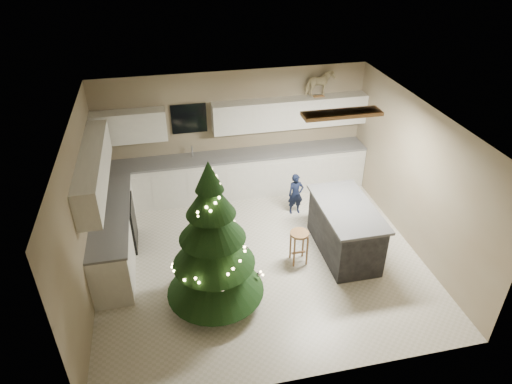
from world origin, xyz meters
The scene contains 8 objects.
ground_plane centered at (0.00, 0.00, 0.00)m, with size 5.50×5.50×0.00m, color beige.
room_shell centered at (0.02, 0.00, 1.75)m, with size 5.52×5.02×2.61m.
cabinetry centered at (-0.91, 1.65, 0.76)m, with size 5.50×3.20×2.00m.
island centered at (1.48, -0.13, 0.48)m, with size 0.90×1.70×0.95m.
bar_stool centered at (0.62, -0.23, 0.46)m, with size 0.32×0.32×0.62m.
christmas_tree centered at (-0.90, -0.85, 1.01)m, with size 1.54×1.49×2.47m.
toddler centered at (1.00, 1.24, 0.43)m, with size 0.31×0.21×0.86m, color black.
rocking_horse centered at (1.73, 2.33, 2.27)m, with size 0.65×0.42×0.52m.
Camera 1 is at (-1.40, -6.07, 5.22)m, focal length 32.00 mm.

